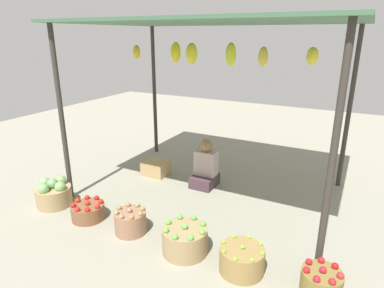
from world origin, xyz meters
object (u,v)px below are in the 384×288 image
Objects in this scene: vendor_person at (205,168)px; basket_green_apples at (185,240)px; basket_red_apples at (321,281)px; wooden_crate_near_vendor at (156,168)px; basket_cabbages at (54,194)px; basket_potatoes at (130,221)px; basket_red_tomatoes at (88,211)px; basket_limes at (242,259)px.

vendor_person is 1.77m from basket_green_apples.
basket_red_apples is 3.33m from wooden_crate_near_vendor.
basket_red_apples is at bearing 3.28° from basket_green_apples.
basket_cabbages reaches higher than basket_potatoes.
basket_red_tomatoes is at bearing -4.39° from basket_cabbages.
vendor_person is at bearing 60.47° from basket_red_tomatoes.
basket_limes is (2.16, -0.03, 0.03)m from basket_red_tomatoes.
basket_red_apples is at bearing 0.03° from basket_cabbages.
basket_limes is 2.73m from wooden_crate_near_vendor.
basket_red_tomatoes is at bearing -89.69° from wooden_crate_near_vendor.
basket_potatoes is 0.79m from basket_green_apples.
basket_red_apples is (1.44, 0.08, -0.04)m from basket_green_apples.
basket_cabbages is 2.19m from basket_green_apples.
wooden_crate_near_vendor is (0.69, 1.58, -0.05)m from basket_cabbages.
basket_green_apples is at bearing -71.92° from vendor_person.
basket_cabbages is at bearing -135.65° from vendor_person.
vendor_person is 2.01× the size of basket_red_apples.
basket_potatoes is 1.01× the size of basket_red_apples.
basket_cabbages is 0.70m from basket_red_tomatoes.
basket_potatoes is 2.23m from basket_red_apples.
basket_green_apples is at bearing -176.72° from basket_red_apples.
basket_green_apples is 0.67m from basket_limes.
wooden_crate_near_vendor is (-1.49, 1.66, -0.03)m from basket_green_apples.
basket_cabbages is 1.17× the size of wooden_crate_near_vendor.
basket_limes is (1.22, -1.68, -0.16)m from vendor_person.
vendor_person is 1.60× the size of basket_cabbages.
vendor_person is at bearing 125.95° from basket_limes.
basket_potatoes is 1.77m from wooden_crate_near_vendor.
vendor_person is 1.87× the size of wooden_crate_near_vendor.
vendor_person is 1.91m from basket_red_tomatoes.
wooden_crate_near_vendor is at bearing -178.77° from vendor_person.
vendor_person is at bearing 1.23° from wooden_crate_near_vendor.
basket_red_tomatoes is 2.16m from basket_limes.
vendor_person is 1.80× the size of basket_red_tomatoes.
basket_red_tomatoes reaches higher than wooden_crate_near_vendor.
basket_potatoes reaches higher than basket_limes.
basket_limes is 1.11× the size of wooden_crate_near_vendor.
basket_cabbages reaches higher than basket_limes.
wooden_crate_near_vendor is (-0.71, 1.62, -0.02)m from basket_potatoes.
basket_red_tomatoes is 0.85× the size of basket_green_apples.
wooden_crate_near_vendor is at bearing 142.48° from basket_limes.
basket_cabbages is 1.26× the size of basket_red_apples.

